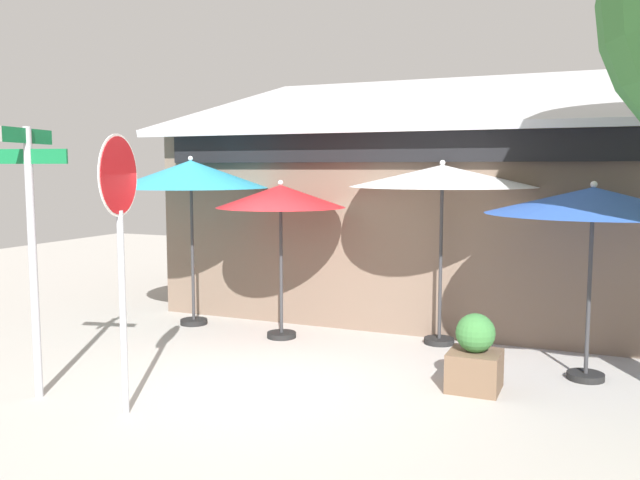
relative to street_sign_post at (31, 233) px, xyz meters
The scene contains 9 objects.
ground_plane 3.24m from the street_sign_post, 34.54° to the left, with size 28.00×28.00×0.10m, color #ADA8A0.
cafe_building 7.35m from the street_sign_post, 69.50° to the left, with size 8.37×5.78×4.56m.
street_sign_post is the anchor object (origin of this frame).
stop_sign 1.25m from the street_sign_post, ahead, with size 0.21×0.81×2.90m.
patio_umbrella_teal_left 3.71m from the street_sign_post, 95.98° to the left, with size 2.47×2.47×2.75m.
patio_umbrella_crimson_center 3.69m from the street_sign_post, 68.72° to the left, with size 1.93×1.93×2.38m.
patio_umbrella_ivory_right 5.43m from the street_sign_post, 48.08° to the left, with size 2.66×2.66×2.67m.
patio_umbrella_royal_blue_far_right 6.42m from the street_sign_post, 28.64° to the left, with size 2.51×2.51×2.40m.
sidewalk_planter 5.16m from the street_sign_post, 25.91° to the left, with size 0.58×0.58×0.90m.
Camera 1 is at (3.58, -6.89, 2.55)m, focal length 37.35 mm.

